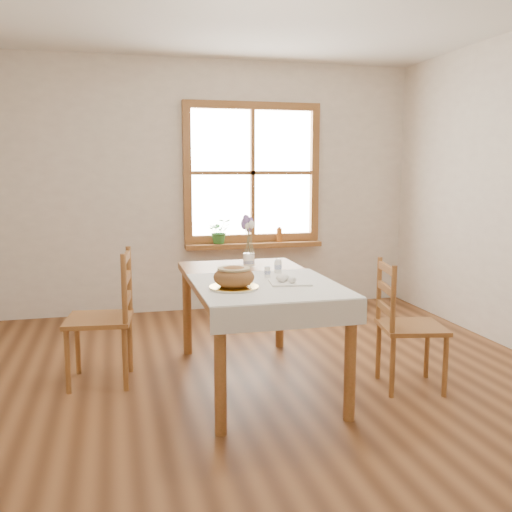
{
  "coord_description": "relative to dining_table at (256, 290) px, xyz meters",
  "views": [
    {
      "loc": [
        -0.93,
        -3.44,
        1.49
      ],
      "look_at": [
        0.0,
        0.3,
        0.9
      ],
      "focal_mm": 40.0,
      "sensor_mm": 36.0,
      "label": 1
    }
  ],
  "objects": [
    {
      "name": "window",
      "position": [
        0.5,
        2.17,
        0.79
      ],
      "size": [
        1.46,
        0.08,
        1.46
      ],
      "color": "#9C5A30",
      "rests_on": "ground"
    },
    {
      "name": "bread_loaf",
      "position": [
        -0.23,
        -0.38,
        0.18
      ],
      "size": [
        0.25,
        0.25,
        0.14
      ],
      "primitive_type": "ellipsoid",
      "color": "brown",
      "rests_on": "bread_plate"
    },
    {
      "name": "ground",
      "position": [
        0.0,
        -0.3,
        -0.66
      ],
      "size": [
        5.0,
        5.0,
        0.0
      ],
      "primitive_type": "plane",
      "color": "brown",
      "rests_on": "ground"
    },
    {
      "name": "dining_table",
      "position": [
        0.0,
        0.0,
        0.0
      ],
      "size": [
        0.9,
        1.6,
        0.75
      ],
      "color": "#9C5A30",
      "rests_on": "ground"
    },
    {
      "name": "chair_left",
      "position": [
        -1.06,
        0.26,
        -0.2
      ],
      "size": [
        0.51,
        0.49,
        0.94
      ],
      "primitive_type": null,
      "rotation": [
        0.0,
        0.0,
        -1.69
      ],
      "color": "#9C5A30",
      "rests_on": "ground"
    },
    {
      "name": "eggs",
      "position": [
        0.15,
        -0.3,
        0.13
      ],
      "size": [
        0.22,
        0.2,
        0.04
      ],
      "primitive_type": null,
      "rotation": [
        0.0,
        0.0,
        -0.14
      ],
      "color": "white",
      "rests_on": "egg_napkin"
    },
    {
      "name": "bread_plate",
      "position": [
        -0.23,
        -0.38,
        0.1
      ],
      "size": [
        0.31,
        0.31,
        0.02
      ],
      "primitive_type": "cylinder",
      "rotation": [
        0.0,
        0.0,
        0.04
      ],
      "color": "white",
      "rests_on": "table_linen"
    },
    {
      "name": "lavender_bouquet",
      "position": [
        0.05,
        0.43,
        0.33
      ],
      "size": [
        0.15,
        0.15,
        0.29
      ],
      "primitive_type": null,
      "color": "#7B5CA4",
      "rests_on": "flower_vase"
    },
    {
      "name": "potted_plant",
      "position": [
        0.13,
        2.1,
        0.15
      ],
      "size": [
        0.25,
        0.27,
        0.2
      ],
      "primitive_type": "imported",
      "rotation": [
        0.0,
        0.0,
        0.06
      ],
      "color": "#30712D",
      "rests_on": "window_sill"
    },
    {
      "name": "room_walls",
      "position": [
        0.0,
        -0.3,
        1.04
      ],
      "size": [
        4.6,
        5.1,
        2.65
      ],
      "color": "#F0E4D0",
      "rests_on": "ground"
    },
    {
      "name": "pepper_shaker",
      "position": [
        0.18,
        0.09,
        0.15
      ],
      "size": [
        0.06,
        0.06,
        0.1
      ],
      "primitive_type": "cylinder",
      "rotation": [
        0.0,
        0.0,
        0.11
      ],
      "color": "white",
      "rests_on": "table_linen"
    },
    {
      "name": "chair_right",
      "position": [
        1.01,
        -0.35,
        -0.22
      ],
      "size": [
        0.5,
        0.49,
        0.88
      ],
      "primitive_type": null,
      "rotation": [
        0.0,
        0.0,
        1.37
      ],
      "color": "#9C5A30",
      "rests_on": "ground"
    },
    {
      "name": "amber_bottle",
      "position": [
        0.78,
        2.1,
        0.13
      ],
      "size": [
        0.07,
        0.07,
        0.16
      ],
      "primitive_type": "cylinder",
      "rotation": [
        0.0,
        0.0,
        0.37
      ],
      "color": "#AC5C1F",
      "rests_on": "window_sill"
    },
    {
      "name": "egg_napkin",
      "position": [
        0.15,
        -0.3,
        0.1
      ],
      "size": [
        0.28,
        0.25,
        0.01
      ],
      "primitive_type": "cube",
      "rotation": [
        0.0,
        0.0,
        -0.14
      ],
      "color": "white",
      "rests_on": "table_linen"
    },
    {
      "name": "table_linen",
      "position": [
        0.0,
        -0.3,
        0.09
      ],
      "size": [
        0.91,
        0.99,
        0.01
      ],
      "primitive_type": "cube",
      "color": "white",
      "rests_on": "dining_table"
    },
    {
      "name": "window_sill",
      "position": [
        0.5,
        2.1,
        0.03
      ],
      "size": [
        1.46,
        0.2,
        0.05
      ],
      "color": "#9C5A30",
      "rests_on": "ground"
    },
    {
      "name": "flower_vase",
      "position": [
        0.05,
        0.43,
        0.13
      ],
      "size": [
        0.11,
        0.11,
        0.1
      ],
      "primitive_type": "cylinder",
      "rotation": [
        0.0,
        0.0,
        0.35
      ],
      "color": "white",
      "rests_on": "dining_table"
    },
    {
      "name": "salt_shaker",
      "position": [
        0.06,
        -0.06,
        0.14
      ],
      "size": [
        0.05,
        0.05,
        0.08
      ],
      "primitive_type": "cylinder",
      "rotation": [
        0.0,
        0.0,
        -0.09
      ],
      "color": "white",
      "rests_on": "table_linen"
    }
  ]
}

